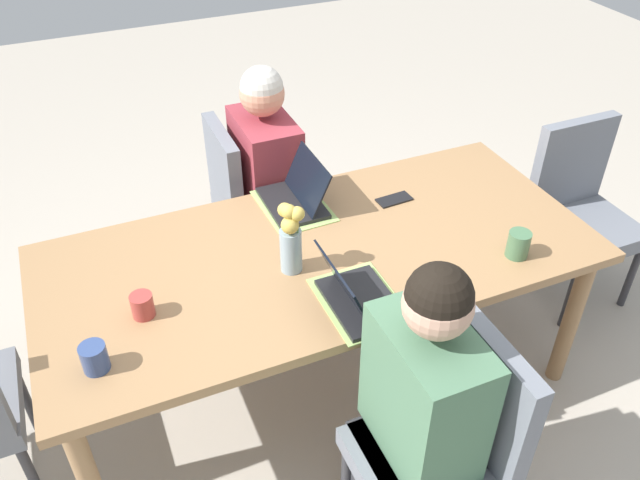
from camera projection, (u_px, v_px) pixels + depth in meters
ground_plane at (320, 378)px, 2.91m from camera, size 10.00×10.00×0.00m
dining_table at (320, 265)px, 2.51m from camera, size 2.13×0.96×0.74m
chair_far_left_near at (448, 441)px, 2.06m from camera, size 0.44×0.44×0.90m
person_far_left_near at (419, 429)px, 2.07m from camera, size 0.36×0.40×1.19m
chair_near_left_mid at (250, 200)px, 3.17m from camera, size 0.44×0.44×0.90m
person_near_left_mid at (268, 198)px, 3.13m from camera, size 0.36×0.40×1.19m
chair_head_left_right_near at (579, 205)px, 3.14m from camera, size 0.44×0.44×0.90m
flower_vase at (291, 236)px, 2.29m from camera, size 0.09×0.09×0.29m
placemat_far_left_near at (360, 301)px, 2.24m from camera, size 0.26×0.36×0.00m
placemat_near_left_mid at (293, 206)px, 2.71m from camera, size 0.27×0.37×0.00m
laptop_near_left_mid at (297, 196)px, 2.69m from camera, size 0.22×0.32×0.20m
laptop_far_left_near at (356, 297)px, 2.20m from camera, size 0.22×0.32×0.20m
coffee_mug_near_left at (142, 305)px, 2.16m from camera, size 0.08×0.08×0.09m
coffee_mug_near_right at (94, 358)px, 1.97m from camera, size 0.08×0.08×0.09m
coffee_mug_centre_left at (518, 244)px, 2.41m from camera, size 0.08×0.08×0.10m
phone_black at (394, 200)px, 2.74m from camera, size 0.15×0.08×0.01m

